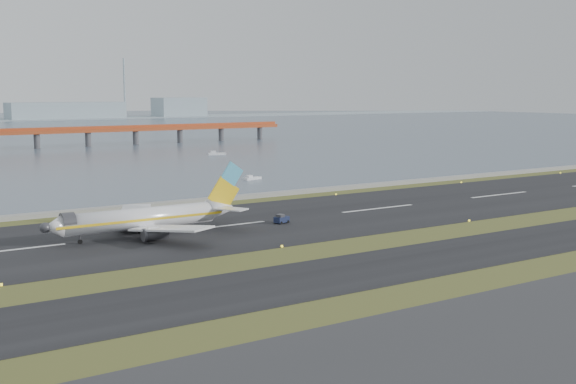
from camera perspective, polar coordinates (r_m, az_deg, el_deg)
name	(u,v)px	position (r m, az deg, el deg)	size (l,w,h in m)	color
ground	(307,256)	(115.95, 1.52, -5.08)	(1000.00, 1000.00, 0.00)	#364A1A
taxiway_strip	(353,271)	(106.55, 5.19, -6.26)	(1000.00, 18.00, 0.10)	black
runway_strip	(220,227)	(141.16, -5.40, -2.74)	(1000.00, 45.00, 0.10)	black
seawall	(159,204)	(167.89, -10.16, -0.97)	(1000.00, 2.50, 1.00)	gray
red_pier	(36,133)	(353.71, -19.25, 4.43)	(260.00, 5.00, 10.20)	#A5401C
airliner	(148,218)	(133.11, -11.00, -2.01)	(38.52, 32.89, 12.80)	white
pushback_tug	(281,219)	(143.86, -0.53, -2.15)	(3.35, 2.45, 1.92)	#161E3D
workboat_near	(252,178)	(216.04, -2.88, 1.10)	(6.39, 3.44, 1.48)	silver
workboat_far	(216,154)	(301.79, -5.70, 3.03)	(7.73, 4.09, 1.79)	silver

